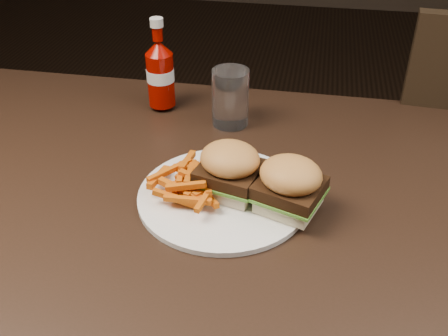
% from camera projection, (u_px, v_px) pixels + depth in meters
% --- Properties ---
extents(dining_table, '(1.20, 0.80, 0.04)m').
position_uv_depth(dining_table, '(197.00, 211.00, 0.80)').
color(dining_table, black).
rests_on(dining_table, ground).
extents(plate, '(0.26, 0.26, 0.01)m').
position_uv_depth(plate, '(223.00, 196.00, 0.79)').
color(plate, white).
rests_on(plate, dining_table).
extents(sandwich_half_a, '(0.10, 0.09, 0.02)m').
position_uv_depth(sandwich_half_a, '(230.00, 185.00, 0.79)').
color(sandwich_half_a, beige).
rests_on(sandwich_half_a, plate).
extents(sandwich_half_b, '(0.10, 0.10, 0.02)m').
position_uv_depth(sandwich_half_b, '(289.00, 201.00, 0.76)').
color(sandwich_half_b, beige).
rests_on(sandwich_half_b, plate).
extents(fries_pile, '(0.13, 0.13, 0.05)m').
position_uv_depth(fries_pile, '(193.00, 176.00, 0.79)').
color(fries_pile, '#C57A0E').
rests_on(fries_pile, plate).
extents(ketchup_bottle, '(0.05, 0.05, 0.10)m').
position_uv_depth(ketchup_bottle, '(161.00, 80.00, 1.01)').
color(ketchup_bottle, '#860700').
rests_on(ketchup_bottle, dining_table).
extents(tumbler, '(0.07, 0.07, 0.11)m').
position_uv_depth(tumbler, '(230.00, 97.00, 0.96)').
color(tumbler, white).
rests_on(tumbler, dining_table).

